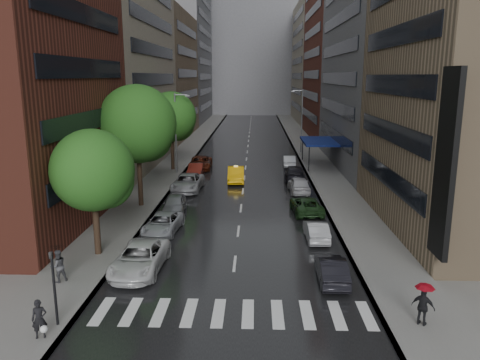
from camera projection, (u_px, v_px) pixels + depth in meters
The scene contains 21 objects.
ground at pixel (231, 294), 24.15m from camera, with size 220.00×220.00×0.00m, color gray.
road at pixel (248, 148), 72.91m from camera, with size 14.00×140.00×0.01m, color black.
sidewalk_left at pixel (190, 147), 73.19m from camera, with size 4.00×140.00×0.15m, color gray.
sidewalk_right at pixel (306, 148), 72.61m from camera, with size 4.00×140.00×0.15m, color gray.
crosswalk at pixel (233, 313), 22.19m from camera, with size 13.15×2.80×0.01m.
buildings_left at pixel (160, 45), 78.48m from camera, with size 8.00×108.00×38.00m.
buildings_right at pixel (341, 50), 75.68m from camera, with size 8.05×109.10×36.00m.
building_far at pixel (252, 58), 135.73m from camera, with size 40.00×14.00×32.00m, color slate.
tree_near at pixel (93, 170), 28.13m from camera, with size 5.00×5.00×7.97m.
tree_mid at pixel (137, 124), 38.68m from camera, with size 6.51×6.51×10.37m.
tree_far at pixel (171, 117), 54.26m from camera, with size 5.82×5.82×9.28m.
taxi at pixel (236, 174), 49.43m from camera, with size 1.70×4.87×1.60m, color #DF9E0B.
parked_cars_left at pixel (182, 193), 41.95m from camera, with size 2.92×35.76×1.61m.
parked_cars_right at pixel (301, 191), 42.79m from camera, with size 2.63×37.50×1.58m.
ped_bag_walker at pixel (40, 320), 19.70m from camera, with size 0.72×0.59×1.71m.
ped_black_umbrella at pixel (58, 260), 25.00m from camera, with size 1.10×1.09×2.09m.
ped_red_umbrella at pixel (424, 300), 20.64m from camera, with size 1.07×0.93×2.01m.
traffic_light at pixel (54, 281), 20.47m from camera, with size 0.18×0.15×3.45m.
street_lamp_left at pixel (176, 131), 52.59m from camera, with size 1.74×0.22×9.00m.
street_lamp_right at pixel (301, 120), 66.72m from camera, with size 1.74×0.22×9.00m.
awning at pixel (319, 141), 57.31m from camera, with size 4.00×8.00×3.12m.
Camera 1 is at (1.20, -22.25, 11.04)m, focal length 35.00 mm.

